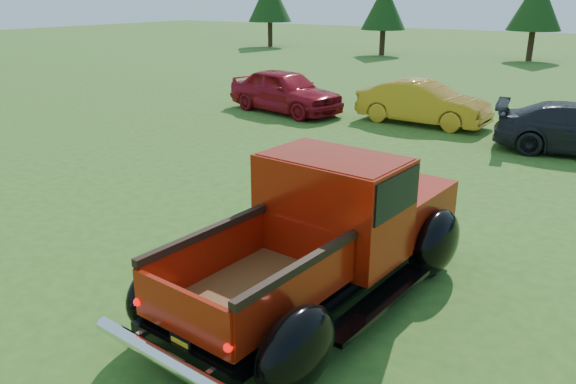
# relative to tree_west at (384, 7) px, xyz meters

# --- Properties ---
(ground) EXTENTS (120.00, 120.00, 0.00)m
(ground) POSITION_rel_tree_west_xyz_m (12.00, -29.00, -3.11)
(ground) COLOR #2B5719
(ground) RESTS_ON ground
(tree_west) EXTENTS (2.94, 2.94, 4.60)m
(tree_west) POSITION_rel_tree_west_xyz_m (0.00, 0.00, 0.00)
(tree_west) COLOR #332114
(tree_west) RESTS_ON ground
(tree_mid_left) EXTENTS (3.20, 3.20, 5.00)m
(tree_mid_left) POSITION_rel_tree_west_xyz_m (9.00, 2.00, 0.27)
(tree_mid_left) COLOR #332114
(tree_mid_left) RESTS_ON ground
(pickup_truck) EXTENTS (2.76, 5.36, 1.94)m
(pickup_truck) POSITION_rel_tree_west_xyz_m (13.08, -29.56, -2.19)
(pickup_truck) COLOR black
(pickup_truck) RESTS_ON ground
(show_car_red) EXTENTS (4.62, 2.54, 1.49)m
(show_car_red) POSITION_rel_tree_west_xyz_m (5.50, -19.60, -2.36)
(show_car_red) COLOR maroon
(show_car_red) RESTS_ON ground
(show_car_yellow) EXTENTS (4.14, 1.52, 1.35)m
(show_car_yellow) POSITION_rel_tree_west_xyz_m (10.18, -18.74, -2.43)
(show_car_yellow) COLOR orange
(show_car_yellow) RESTS_ON ground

